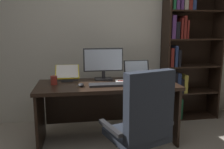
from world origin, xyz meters
TOP-DOWN VIEW (x-y plane):
  - wall_back at (0.00, 1.95)m, footprint 4.66×0.12m
  - desk at (-0.07, 1.17)m, footprint 1.68×0.70m
  - bookshelf at (1.21, 1.71)m, footprint 0.87×0.33m
  - office_chair at (0.14, 0.33)m, footprint 0.70×0.62m
  - monitor at (-0.08, 1.32)m, footprint 0.51×0.16m
  - laptop at (0.38, 1.32)m, footprint 0.35×0.29m
  - keyboard at (-0.08, 0.97)m, footprint 0.42×0.15m
  - computer_mouse at (-0.38, 0.97)m, footprint 0.06×0.10m
  - reading_stand_with_book at (-0.55, 1.38)m, footprint 0.30×0.28m
  - open_binder at (0.40, 0.92)m, footprint 0.52×0.35m
  - notepad at (0.12, 1.14)m, footprint 0.16×0.22m
  - pen at (0.14, 1.14)m, footprint 0.14×0.03m
  - coffee_mug at (-0.70, 1.13)m, footprint 0.08×0.08m

SIDE VIEW (x-z plane):
  - office_chair at x=0.14m, z-range -0.08..0.96m
  - desk at x=-0.07m, z-range 0.17..0.91m
  - notepad at x=0.12m, z-range 0.74..0.75m
  - open_binder at x=0.40m, z-range 0.74..0.77m
  - keyboard at x=-0.08m, z-range 0.74..0.77m
  - pen at x=0.14m, z-range 0.75..0.76m
  - computer_mouse at x=-0.38m, z-range 0.74..0.78m
  - laptop at x=0.38m, z-range 0.68..0.91m
  - coffee_mug at x=-0.70m, z-range 0.74..0.85m
  - reading_stand_with_book at x=-0.55m, z-range 0.74..0.92m
  - monitor at x=-0.08m, z-range 0.75..1.15m
  - bookshelf at x=1.21m, z-range 0.00..2.07m
  - wall_back at x=0.00m, z-range 0.00..2.70m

